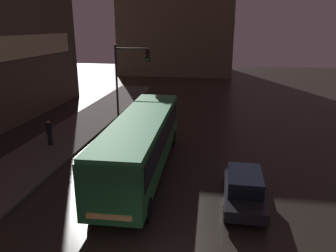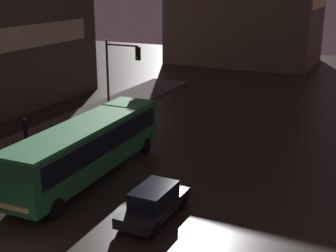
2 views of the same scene
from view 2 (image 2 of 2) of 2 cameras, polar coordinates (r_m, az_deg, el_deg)
sidewalk_left at (r=30.88m, az=-18.92°, el=-3.05°), size 4.00×48.00×0.15m
bus_near at (r=25.51m, az=-9.72°, el=-2.17°), size 2.86×12.07×3.13m
car_taxi at (r=21.40m, az=-1.73°, el=-9.27°), size 1.82×4.34×1.50m
pedestrian_mid at (r=31.95m, az=-17.01°, el=-0.16°), size 0.50×0.50×1.69m
traffic_light_main at (r=33.28m, az=-6.09°, el=6.70°), size 2.74×0.35×6.36m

